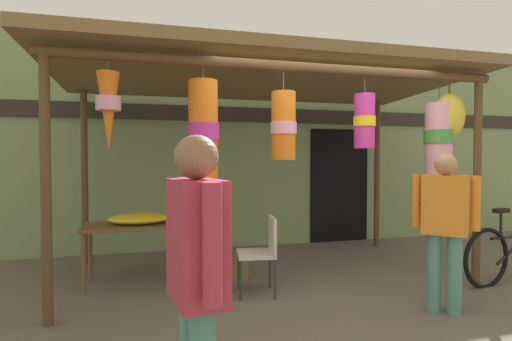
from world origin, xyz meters
The scene contains 9 objects.
ground_plane centered at (0.00, 0.00, 0.00)m, with size 30.00×30.00×0.00m, color #60564C.
shop_facade centered at (0.01, 2.54, 1.78)m, with size 12.84×0.29×3.56m.
market_stall_canopy centered at (-0.32, 0.65, 2.36)m, with size 5.09×2.64×2.64m.
display_table centered at (-1.88, 0.83, 0.62)m, with size 1.37×0.61×0.70m.
flower_heap_on_table centered at (-1.93, 0.84, 0.76)m, with size 0.71×0.49×0.12m.
folding_chair centered at (-0.62, 0.07, 0.50)m, with size 0.46×0.46×0.84m.
wicker_basket_by_table centered at (-0.83, 0.72, 0.12)m, with size 0.42×0.42×0.23m, color brown.
vendor_in_orange centered at (-1.59, -2.16, 0.93)m, with size 0.28×0.59×1.59m.
customer_foreground centered at (0.91, -0.89, 0.89)m, with size 0.45×0.44×1.53m.
Camera 1 is at (-1.80, -4.08, 1.47)m, focal length 28.00 mm.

